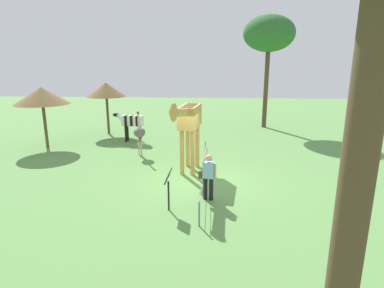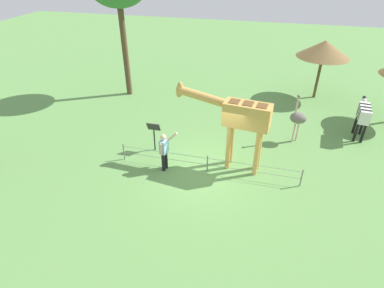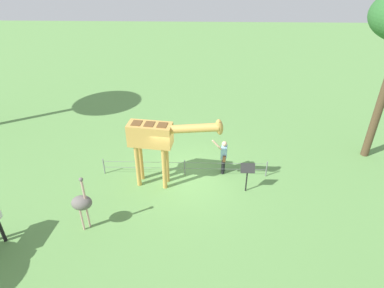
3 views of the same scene
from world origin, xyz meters
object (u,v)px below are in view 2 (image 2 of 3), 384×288
Objects in this scene: visitor at (164,150)px; zebra at (363,114)px; shade_hut_near at (324,49)px; info_sign at (154,131)px; ostrich at (298,118)px; giraffe at (239,117)px.

visitor is 0.93× the size of zebra.
info_sign is at bearing 47.19° from shade_hut_near.
info_sign is (7.09, 7.66, -1.85)m from shade_hut_near.
info_sign is at bearing 21.06° from zebra.
shade_hut_near is at bearing -102.81° from ostrich.
ostrich is at bearing -145.34° from visitor.
visitor is 0.52× the size of shade_hut_near.
zebra is (-5.18, -3.71, -1.05)m from giraffe.
zebra is 0.56× the size of shade_hut_near.
shade_hut_near is (1.60, -4.31, 1.64)m from zebra.
visitor is at bearing 125.63° from info_sign.
shade_hut_near is 10.60m from info_sign.
info_sign is (0.87, -1.22, 0.05)m from visitor.
giraffe is at bearing 47.90° from ostrich.
visitor is at bearing 34.66° from ostrich.
visitor is at bearing 30.28° from zebra.
ostrich is at bearing 77.19° from shade_hut_near.
giraffe is 2.19× the size of visitor.
shade_hut_near is 2.47× the size of info_sign.
shade_hut_near is at bearing -132.81° from info_sign.
ostrich reaches higher than zebra.
ostrich is 5.80m from shade_hut_near.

